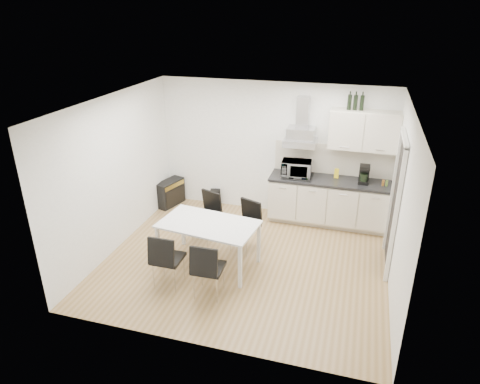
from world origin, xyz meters
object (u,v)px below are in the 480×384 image
at_px(dining_table, 209,227).
at_px(chair_near_right, 209,268).
at_px(guitar_amp, 170,193).
at_px(chair_far_left, 205,217).
at_px(chair_far_right, 244,227).
at_px(chair_near_left, 168,259).
at_px(kitchenette, 332,183).
at_px(floor_speaker, 215,197).

xyz_separation_m(dining_table, chair_near_right, (0.26, -0.74, -0.24)).
distance_m(dining_table, guitar_amp, 2.50).
xyz_separation_m(chair_near_right, guitar_amp, (-1.83, 2.65, -0.17)).
height_order(chair_far_left, guitar_amp, chair_far_left).
bearing_deg(dining_table, chair_far_left, 121.65).
distance_m(chair_far_right, chair_near_right, 1.33).
height_order(dining_table, chair_far_left, chair_far_left).
distance_m(chair_far_left, chair_near_left, 1.42).
distance_m(kitchenette, floor_speaker, 2.46).
relative_size(dining_table, chair_near_left, 1.82).
xyz_separation_m(guitar_amp, floor_speaker, (0.91, 0.25, -0.10)).
bearing_deg(kitchenette, dining_table, -130.64).
relative_size(chair_near_left, floor_speaker, 2.62).
relative_size(kitchenette, chair_near_left, 2.86).
height_order(chair_far_left, floor_speaker, chair_far_left).
bearing_deg(chair_near_right, dining_table, 108.16).
bearing_deg(kitchenette, chair_far_right, -132.42).
bearing_deg(chair_near_right, chair_far_right, 81.69).
relative_size(kitchenette, floor_speaker, 7.52).
bearing_deg(kitchenette, guitar_amp, -178.52).
bearing_deg(guitar_amp, chair_near_right, -38.99).
relative_size(chair_far_right, guitar_amp, 1.27).
height_order(chair_far_right, floor_speaker, chair_far_right).
bearing_deg(chair_near_right, guitar_amp, 123.06).
xyz_separation_m(kitchenette, chair_far_right, (-1.29, -1.41, -0.39)).
xyz_separation_m(dining_table, chair_near_left, (-0.40, -0.68, -0.24)).
height_order(kitchenette, guitar_amp, kitchenette).
relative_size(dining_table, floor_speaker, 4.78).
xyz_separation_m(chair_far_right, chair_near_left, (-0.82, -1.26, 0.00)).
height_order(kitchenette, chair_near_right, kitchenette).
bearing_deg(chair_near_right, chair_near_left, 172.86).
xyz_separation_m(chair_near_left, floor_speaker, (-0.26, 2.84, -0.27)).
bearing_deg(guitar_amp, floor_speaker, 31.77).
bearing_deg(chair_near_left, chair_far_right, 56.74).
height_order(chair_near_left, floor_speaker, chair_near_left).
bearing_deg(dining_table, chair_near_left, -113.28).
bearing_deg(guitar_amp, chair_far_right, -17.35).
bearing_deg(chair_far_right, dining_table, 75.21).
relative_size(chair_far_right, floor_speaker, 2.62).
relative_size(chair_far_left, chair_near_right, 1.00).
bearing_deg(chair_near_right, kitchenette, 60.57).
bearing_deg(floor_speaker, chair_far_right, -69.85).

